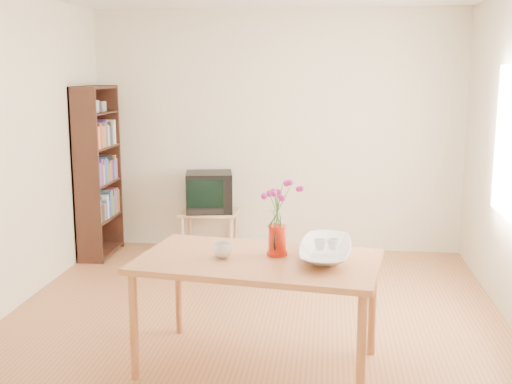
# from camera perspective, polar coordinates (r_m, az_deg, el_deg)

# --- Properties ---
(room) EXTENTS (4.50, 4.50, 4.50)m
(room) POSITION_cam_1_polar(r_m,az_deg,el_deg) (4.77, -0.06, 2.89)
(room) COLOR #9B5E37
(room) RESTS_ON ground
(table) EXTENTS (1.67, 1.10, 0.75)m
(table) POSITION_cam_1_polar(r_m,az_deg,el_deg) (4.22, 0.21, -6.87)
(table) COLOR #AF673C
(table) RESTS_ON ground
(tv_stand) EXTENTS (0.60, 0.45, 0.46)m
(tv_stand) POSITION_cam_1_polar(r_m,az_deg,el_deg) (6.96, -4.16, -2.29)
(tv_stand) COLOR tan
(tv_stand) RESTS_ON ground
(bookshelf) EXTENTS (0.28, 0.70, 1.80)m
(bookshelf) POSITION_cam_1_polar(r_m,az_deg,el_deg) (6.97, -13.85, 1.24)
(bookshelf) COLOR black
(bookshelf) RESTS_ON ground
(pitcher) EXTENTS (0.14, 0.21, 0.21)m
(pitcher) POSITION_cam_1_polar(r_m,az_deg,el_deg) (4.25, 1.89, -4.43)
(pitcher) COLOR red
(pitcher) RESTS_ON table
(flowers) EXTENTS (0.23, 0.23, 0.33)m
(flowers) POSITION_cam_1_polar(r_m,az_deg,el_deg) (4.18, 1.91, -0.92)
(flowers) COLOR #BA2B8B
(flowers) RESTS_ON pitcher
(mug) EXTENTS (0.17, 0.17, 0.10)m
(mug) POSITION_cam_1_polar(r_m,az_deg,el_deg) (4.21, -3.02, -5.21)
(mug) COLOR white
(mug) RESTS_ON table
(bowl) EXTENTS (0.53, 0.53, 0.48)m
(bowl) POSITION_cam_1_polar(r_m,az_deg,el_deg) (4.20, 6.26, -2.60)
(bowl) COLOR white
(bowl) RESTS_ON table
(teacup_a) EXTENTS (0.09, 0.09, 0.06)m
(teacup_a) POSITION_cam_1_polar(r_m,az_deg,el_deg) (4.22, 5.70, -3.23)
(teacup_a) COLOR white
(teacup_a) RESTS_ON bowl
(teacup_b) EXTENTS (0.08, 0.08, 0.06)m
(teacup_b) POSITION_cam_1_polar(r_m,az_deg,el_deg) (4.23, 6.85, -3.19)
(teacup_b) COLOR white
(teacup_b) RESTS_ON bowl
(television) EXTENTS (0.56, 0.53, 0.42)m
(television) POSITION_cam_1_polar(r_m,az_deg,el_deg) (6.92, -4.17, 0.07)
(television) COLOR black
(television) RESTS_ON tv_stand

